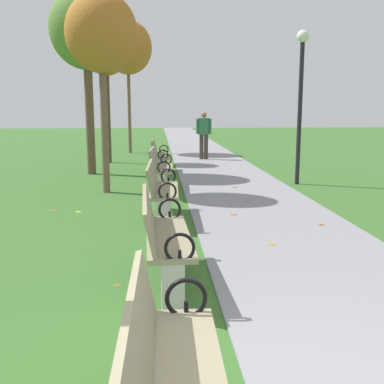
# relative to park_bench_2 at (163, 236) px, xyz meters

# --- Properties ---
(paved_walkway) EXTENTS (2.42, 44.00, 0.02)m
(paved_walkway) POSITION_rel_park_bench_2_xyz_m (1.71, 15.41, -0.48)
(paved_walkway) COLOR gray
(paved_walkway) RESTS_ON ground
(park_bench_2) EXTENTS (0.52, 1.61, 0.90)m
(park_bench_2) POSITION_rel_park_bench_2_xyz_m (0.00, 0.00, 0.00)
(park_bench_2) COLOR gray
(park_bench_2) RESTS_ON ground
(park_bench_3) EXTENTS (0.52, 1.61, 0.90)m
(park_bench_3) POSITION_rel_park_bench_2_xyz_m (0.00, 2.71, 0.00)
(park_bench_3) COLOR gray
(park_bench_3) RESTS_ON ground
(park_bench_4) EXTENTS (0.55, 1.62, 0.90)m
(park_bench_4) POSITION_rel_park_bench_2_xyz_m (0.00, 5.42, 0.00)
(park_bench_4) COLOR gray
(park_bench_4) RESTS_ON ground
(park_bench_5) EXTENTS (0.52, 1.61, 0.90)m
(park_bench_5) POSITION_rel_park_bench_2_xyz_m (-0.00, 8.02, 0.00)
(park_bench_5) COLOR gray
(park_bench_5) RESTS_ON ground
(tree_2) EXTENTS (1.45, 1.45, 4.05)m
(tree_2) POSITION_rel_park_bench_2_xyz_m (-1.14, 5.22, 2.73)
(tree_2) COLOR brown
(tree_2) RESTS_ON ground
(tree_3) EXTENTS (1.89, 1.89, 4.82)m
(tree_3) POSITION_rel_park_bench_2_xyz_m (-1.84, 8.06, 3.25)
(tree_3) COLOR brown
(tree_3) RESTS_ON ground
(tree_4) EXTENTS (1.31, 1.31, 4.21)m
(tree_4) POSITION_rel_park_bench_2_xyz_m (-1.63, 10.72, 2.96)
(tree_4) COLOR #4C3D2D
(tree_4) RESTS_ON ground
(tree_5) EXTENTS (1.85, 1.85, 5.08)m
(tree_5) POSITION_rel_park_bench_2_xyz_m (-1.14, 14.01, 3.56)
(tree_5) COLOR brown
(tree_5) RESTS_ON ground
(pedestrian_walking) EXTENTS (0.52, 0.27, 1.62)m
(pedestrian_walking) POSITION_rel_park_bench_2_xyz_m (1.55, 11.33, 0.44)
(pedestrian_walking) COLOR #3D3328
(pedestrian_walking) RESTS_ON paved_walkway
(lamp_post) EXTENTS (0.28, 0.28, 3.48)m
(lamp_post) POSITION_rel_park_bench_2_xyz_m (3.22, 5.97, 1.82)
(lamp_post) COLOR black
(lamp_post) RESTS_ON ground
(scattered_leaves) EXTENTS (4.66, 15.50, 0.02)m
(scattered_leaves) POSITION_rel_park_bench_2_xyz_m (0.30, 1.93, -0.47)
(scattered_leaves) COLOR brown
(scattered_leaves) RESTS_ON ground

